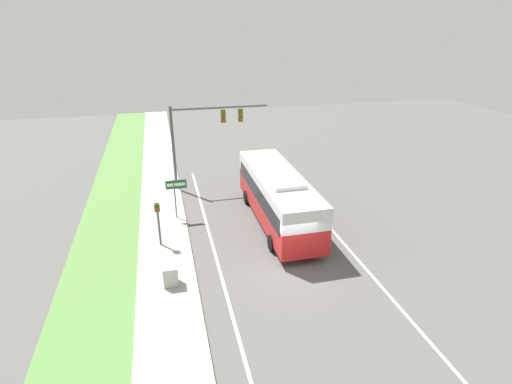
{
  "coord_description": "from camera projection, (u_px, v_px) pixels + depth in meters",
  "views": [
    {
      "loc": [
        -5.83,
        -16.08,
        11.5
      ],
      "look_at": [
        -0.41,
        6.08,
        1.72
      ],
      "focal_mm": 28.0,
      "sensor_mm": 36.0,
      "label": 1
    }
  ],
  "objects": [
    {
      "name": "ground_plane",
      "position": [
        292.0,
        269.0,
        20.15
      ],
      "size": [
        80.0,
        80.0,
        0.0
      ],
      "primitive_type": "plane",
      "color": "#565451"
    },
    {
      "name": "utility_cabinet",
      "position": [
        171.0,
        276.0,
        18.56
      ],
      "size": [
        0.69,
        0.62,
        0.96
      ],
      "color": "#A8A8A3",
      "rests_on": "sidewalk"
    },
    {
      "name": "street_sign",
      "position": [
        176.0,
        191.0,
        24.47
      ],
      "size": [
        1.27,
        0.08,
        2.68
      ],
      "color": "#4C4C51",
      "rests_on": "ground_plane"
    },
    {
      "name": "signal_gantry",
      "position": [
        203.0,
        129.0,
        28.39
      ],
      "size": [
        6.95,
        0.41,
        6.16
      ],
      "color": "#4C4C51",
      "rests_on": "ground_plane"
    },
    {
      "name": "pedestrian_signal",
      "position": [
        158.0,
        217.0,
        21.43
      ],
      "size": [
        0.28,
        0.34,
        2.61
      ],
      "color": "#4C4C51",
      "rests_on": "ground_plane"
    },
    {
      "name": "lane_divider_far",
      "position": [
        358.0,
        259.0,
        20.94
      ],
      "size": [
        0.14,
        30.0,
        0.01
      ],
      "color": "silver",
      "rests_on": "ground_plane"
    },
    {
      "name": "bus",
      "position": [
        278.0,
        194.0,
        24.1
      ],
      "size": [
        2.76,
        10.15,
        3.37
      ],
      "color": "red",
      "rests_on": "ground_plane"
    },
    {
      "name": "sidewalk",
      "position": [
        167.0,
        285.0,
        18.78
      ],
      "size": [
        2.8,
        80.0,
        0.12
      ],
      "color": "#ADA89E",
      "rests_on": "ground_plane"
    },
    {
      "name": "grass_verge",
      "position": [
        95.0,
        296.0,
        18.08
      ],
      "size": [
        3.6,
        80.0,
        0.1
      ],
      "color": "#568442",
      "rests_on": "ground_plane"
    },
    {
      "name": "lane_divider_near",
      "position": [
        222.0,
        279.0,
        19.37
      ],
      "size": [
        0.14,
        30.0,
        0.01
      ],
      "color": "silver",
      "rests_on": "ground_plane"
    }
  ]
}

